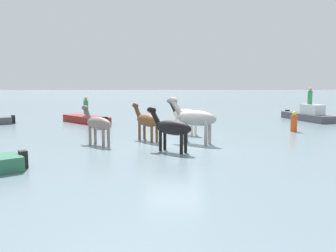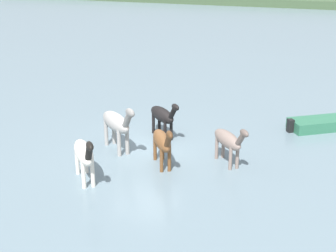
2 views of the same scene
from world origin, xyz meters
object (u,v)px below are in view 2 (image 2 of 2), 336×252
(horse_dark_mare, at_px, (163,115))
(horse_pinto_flank, at_px, (117,123))
(horse_chestnut_trailing, at_px, (84,153))
(boat_dinghy_port, at_px, (333,124))
(horse_lead, at_px, (162,142))
(horse_dun_straggler, at_px, (228,140))

(horse_dark_mare, xyz_separation_m, horse_pinto_flank, (-1.09, -1.98, 0.17))
(horse_dark_mare, distance_m, horse_chestnut_trailing, 4.80)
(boat_dinghy_port, bearing_deg, horse_lead, -166.47)
(horse_lead, distance_m, horse_dun_straggler, 2.39)
(horse_lead, relative_size, horse_chestnut_trailing, 1.01)
(horse_chestnut_trailing, distance_m, horse_pinto_flank, 2.76)
(horse_chestnut_trailing, bearing_deg, boat_dinghy_port, 96.06)
(horse_dun_straggler, relative_size, boat_dinghy_port, 0.46)
(horse_lead, height_order, horse_pinto_flank, horse_pinto_flank)
(horse_chestnut_trailing, bearing_deg, horse_lead, 93.71)
(horse_lead, bearing_deg, horse_dark_mare, 166.25)
(horse_dark_mare, bearing_deg, horse_dun_straggler, 13.02)
(horse_dun_straggler, bearing_deg, horse_lead, -108.28)
(horse_dark_mare, height_order, horse_chestnut_trailing, horse_chestnut_trailing)
(horse_dark_mare, relative_size, horse_lead, 0.98)
(horse_chestnut_trailing, bearing_deg, horse_dark_mare, 126.58)
(horse_chestnut_trailing, distance_m, boat_dinghy_port, 11.41)
(horse_lead, height_order, horse_dun_straggler, horse_lead)
(horse_chestnut_trailing, relative_size, horse_dun_straggler, 1.10)
(horse_dark_mare, relative_size, boat_dinghy_port, 0.50)
(horse_lead, relative_size, horse_dun_straggler, 1.12)
(horse_chestnut_trailing, bearing_deg, horse_dun_straggler, 84.31)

